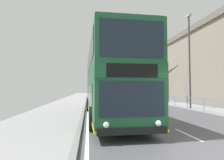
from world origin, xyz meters
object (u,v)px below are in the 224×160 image
street_lamp_far_side (189,54)px  bare_tree_far_00 (167,81)px  background_bus_far_lane (127,90)px  bare_tree_far_02 (143,83)px  double_decker_bus_main (109,81)px  background_building_01 (153,74)px  bare_tree_far_01 (132,83)px

street_lamp_far_side → bare_tree_far_00: street_lamp_far_side is taller
background_bus_far_lane → bare_tree_far_02: (2.55, -0.92, 1.10)m
double_decker_bus_main → bare_tree_far_00: (8.57, 10.59, 0.53)m
street_lamp_far_side → background_building_01: background_building_01 is taller
bare_tree_far_00 → bare_tree_far_02: bearing=93.7°
bare_tree_far_00 → bare_tree_far_01: (0.19, 19.20, 0.37)m
street_lamp_far_side → bare_tree_far_02: size_ratio=1.47×
street_lamp_far_side → background_building_01: 35.70m
street_lamp_far_side → background_bus_far_lane: bearing=96.8°
bare_tree_far_01 → background_building_01: size_ratio=0.54×
bare_tree_far_02 → bare_tree_far_00: bearing=-86.3°
double_decker_bus_main → background_building_01: (16.80, 37.87, 3.67)m
background_bus_far_lane → bare_tree_far_02: size_ratio=1.87×
street_lamp_far_side → background_building_01: bearing=74.8°
bare_tree_far_02 → background_building_01: size_ratio=0.47×
background_bus_far_lane → bare_tree_far_02: bare_tree_far_02 is taller
bare_tree_far_01 → background_building_01: bearing=45.2°
bare_tree_far_00 → bare_tree_far_02: 8.76m
bare_tree_far_00 → bare_tree_far_01: bare_tree_far_01 is taller
background_bus_far_lane → double_decker_bus_main: bearing=-105.1°
double_decker_bus_main → background_building_01: background_building_01 is taller
bare_tree_far_01 → background_building_01: (8.04, 8.09, 2.76)m
background_bus_far_lane → bare_tree_far_01: 10.21m
bare_tree_far_00 → background_building_01: 28.67m
background_bus_far_lane → background_building_01: bearing=57.2°
street_lamp_far_side → bare_tree_far_02: street_lamp_far_side is taller
background_building_01 → bare_tree_far_00: bearing=-106.8°
background_bus_far_lane → bare_tree_far_01: bearing=70.9°
bare_tree_far_02 → background_building_01: bearing=64.6°
bare_tree_far_00 → street_lamp_far_side: bearing=-98.7°
background_bus_far_lane → background_building_01: size_ratio=0.88×
street_lamp_far_side → bare_tree_far_02: (0.54, 15.91, -2.14)m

